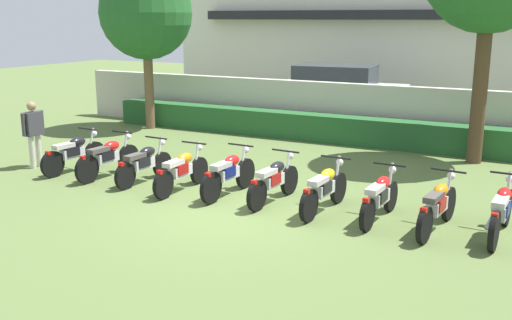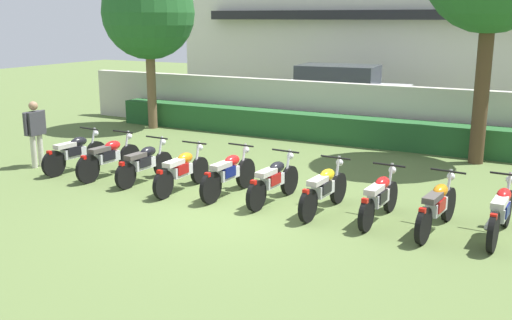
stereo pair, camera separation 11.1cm
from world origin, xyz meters
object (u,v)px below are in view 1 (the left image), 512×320
Objects in this scene: motorcycle_in_row_3 at (181,170)px; motorcycle_in_row_6 at (324,189)px; motorcycle_in_row_4 at (229,174)px; motorcycle_in_row_5 at (274,180)px; motorcycle_in_row_8 at (438,206)px; inspector_person at (33,129)px; motorcycle_in_row_9 at (501,211)px; motorcycle_in_row_0 at (74,153)px; tree_near_inspector at (146,13)px; motorcycle_in_row_7 at (380,197)px; parked_car at (339,93)px; motorcycle_in_row_2 at (144,163)px; motorcycle_in_row_1 at (108,157)px.

motorcycle_in_row_3 is 0.99× the size of motorcycle_in_row_6.
motorcycle_in_row_3 is 0.99× the size of motorcycle_in_row_4.
motorcycle_in_row_4 reaches higher than motorcycle_in_row_5.
motorcycle_in_row_8 is 1.23× the size of inspector_person.
inspector_person is at bearing 93.46° from motorcycle_in_row_9.
motorcycle_in_row_0 is 0.98× the size of motorcycle_in_row_3.
motorcycle_in_row_0 is 6.23m from motorcycle_in_row_6.
tree_near_inspector is at bearing 97.84° from inspector_person.
motorcycle_in_row_4 reaches higher than motorcycle_in_row_3.
motorcycle_in_row_7 is (1.04, -0.00, -0.01)m from motorcycle_in_row_6.
motorcycle_in_row_5 is 0.94× the size of motorcycle_in_row_9.
parked_car reaches higher than motorcycle_in_row_2.
motorcycle_in_row_5 is at bearing 1.20° from inspector_person.
motorcycle_in_row_2 is 3.18m from inspector_person.
motorcycle_in_row_7 is (2.12, -0.10, -0.01)m from motorcycle_in_row_5.
parked_car is 2.46× the size of motorcycle_in_row_3.
motorcycle_in_row_8 is at bearing -89.09° from motorcycle_in_row_5.
motorcycle_in_row_6 reaches higher than motorcycle_in_row_2.
motorcycle_in_row_7 is at bearing 95.67° from motorcycle_in_row_9.
motorcycle_in_row_4 is at bearing -84.21° from motorcycle_in_row_0.
motorcycle_in_row_8 is at bearing -66.12° from parked_car.
motorcycle_in_row_1 is 8.22m from motorcycle_in_row_9.
inspector_person reaches higher than motorcycle_in_row_8.
motorcycle_in_row_0 is 3.12m from motorcycle_in_row_3.
inspector_person is at bearing 101.58° from motorcycle_in_row_0.
motorcycle_in_row_0 is 1.22m from inspector_person.
motorcycle_in_row_3 is at bearing 102.63° from motorcycle_in_row_4.
inspector_person reaches higher than motorcycle_in_row_0.
parked_car is at bearing -2.22° from motorcycle_in_row_2.
inspector_person is at bearing 93.92° from motorcycle_in_row_6.
motorcycle_in_row_9 is at bearing 0.73° from inspector_person.
motorcycle_in_row_5 is 2.12m from motorcycle_in_row_7.
motorcycle_in_row_5 is 1.17× the size of inspector_person.
motorcycle_in_row_8 is (7.24, -0.16, -0.01)m from motorcycle_in_row_1.
motorcycle_in_row_8 is 9.39m from inspector_person.
motorcycle_in_row_3 is at bearing -93.17° from parked_car.
motorcycle_in_row_0 is 0.96× the size of motorcycle_in_row_1.
motorcycle_in_row_5 is at bearing -86.47° from motorcycle_in_row_2.
motorcycle_in_row_9 reaches higher than motorcycle_in_row_0.
motorcycle_in_row_3 is 4.15m from motorcycle_in_row_7.
motorcycle_in_row_0 reaches higher than motorcycle_in_row_3.
motorcycle_in_row_1 is 5.20m from motorcycle_in_row_6.
motorcycle_in_row_6 is 1.20× the size of inspector_person.
motorcycle_in_row_5 is at bearing -84.24° from motorcycle_in_row_0.
tree_near_inspector reaches higher than motorcycle_in_row_3.
motorcycle_in_row_5 is (2.02, 0.17, 0.00)m from motorcycle_in_row_3.
motorcycle_in_row_0 is 0.97× the size of motorcycle_in_row_6.
motorcycle_in_row_5 reaches higher than motorcycle_in_row_7.
motorcycle_in_row_6 is at bearing 94.63° from motorcycle_in_row_9.
parked_car is 10.28m from motorcycle_in_row_0.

